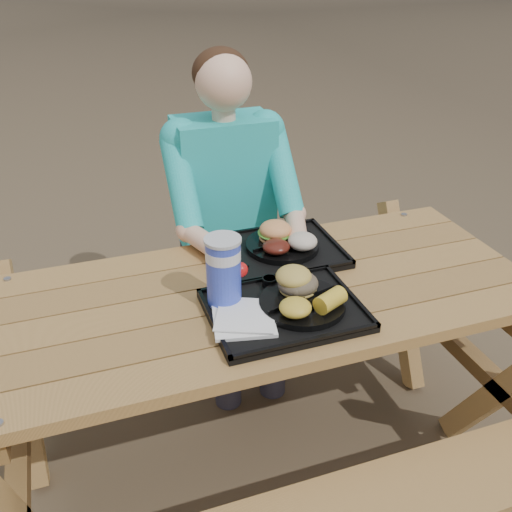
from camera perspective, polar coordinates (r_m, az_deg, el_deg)
name	(u,v)px	position (r m, az deg, el deg)	size (l,w,h in m)	color
ground	(256,455)	(2.31, 0.00, -19.31)	(60.00, 60.00, 0.00)	#999999
picnic_table	(256,381)	(2.05, 0.00, -12.39)	(1.80, 1.49, 0.75)	#999999
tray_near	(284,311)	(1.71, 2.85, -5.54)	(0.45, 0.35, 0.02)	black
tray_far	(275,253)	(2.01, 1.94, 0.33)	(0.45, 0.35, 0.02)	black
plate_near	(302,303)	(1.71, 4.64, -4.72)	(0.26, 0.26, 0.02)	black
plate_far	(282,245)	(2.02, 2.64, 1.09)	(0.26, 0.26, 0.02)	black
napkin_stack	(244,319)	(1.64, -1.24, -6.31)	(0.17, 0.17, 0.02)	white
soda_cup	(224,273)	(1.68, -3.25, -1.67)	(0.10, 0.10, 0.21)	#1931BF
condiment_bbq	(270,282)	(1.80, 1.37, -2.58)	(0.05, 0.05, 0.03)	black
condiment_mustard	(288,279)	(1.82, 3.25, -2.31)	(0.05, 0.05, 0.03)	yellow
sandwich	(298,273)	(1.72, 4.27, -1.75)	(0.12, 0.12, 0.12)	gold
mac_cheese	(295,307)	(1.63, 3.96, -5.16)	(0.09, 0.09, 0.05)	gold
corn_cob	(330,300)	(1.67, 7.44, -4.40)	(0.09, 0.09, 0.06)	gold
cutlery_far	(230,257)	(1.96, -2.60, -0.11)	(0.03, 0.18, 0.01)	black
burger	(275,226)	(2.02, 1.95, 3.03)	(0.12, 0.12, 0.10)	#EE9754
baked_beans	(276,247)	(1.94, 2.03, 0.94)	(0.09, 0.09, 0.04)	#501810
potato_salad	(303,241)	(1.97, 4.67, 1.48)	(0.10, 0.10, 0.06)	beige
diner	(227,234)	(2.40, -2.90, 2.18)	(0.48, 0.84, 1.28)	teal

